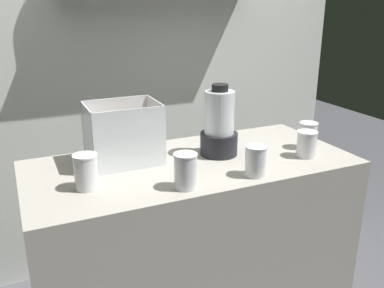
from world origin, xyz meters
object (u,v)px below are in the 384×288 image
object	(u,v)px
juice_cup_mango_far_left	(86,173)
juice_cup_mango_left	(186,173)
blender_pitcher	(219,126)
juice_cup_beet_right	(306,145)
juice_cup_pomegranate_far_right	(308,137)
carrot_display_bin	(123,144)
juice_cup_mango_middle	(255,163)

from	to	relation	value
juice_cup_mango_far_left	juice_cup_mango_left	bearing A→B (deg)	-23.41
blender_pitcher	juice_cup_beet_right	bearing A→B (deg)	-28.71
blender_pitcher	juice_cup_mango_far_left	bearing A→B (deg)	-168.46
blender_pitcher	juice_cup_beet_right	distance (m)	0.39
juice_cup_mango_left	juice_cup_beet_right	size ratio (longest dim) A/B	1.15
juice_cup_mango_far_left	juice_cup_mango_left	xyz separation A→B (m)	(0.33, -0.14, -0.00)
juice_cup_pomegranate_far_right	carrot_display_bin	bearing A→B (deg)	168.12
juice_cup_mango_far_left	juice_cup_beet_right	world-z (taller)	juice_cup_mango_far_left
juice_cup_beet_right	juice_cup_pomegranate_far_right	world-z (taller)	juice_cup_pomegranate_far_right
carrot_display_bin	juice_cup_mango_far_left	world-z (taller)	carrot_display_bin
juice_cup_mango_far_left	blender_pitcher	bearing A→B (deg)	11.54
carrot_display_bin	juice_cup_beet_right	xyz separation A→B (m)	(0.75, -0.27, -0.03)
juice_cup_mango_left	juice_cup_beet_right	world-z (taller)	juice_cup_mango_left
juice_cup_mango_left	juice_cup_mango_middle	bearing A→B (deg)	-1.42
blender_pitcher	juice_cup_beet_right	xyz separation A→B (m)	(0.34, -0.19, -0.08)
carrot_display_bin	juice_cup_mango_left	world-z (taller)	carrot_display_bin
juice_cup_mango_middle	juice_cup_pomegranate_far_right	xyz separation A→B (m)	(0.40, 0.18, 0.00)
carrot_display_bin	blender_pitcher	xyz separation A→B (m)	(0.41, -0.08, 0.05)
blender_pitcher	juice_cup_mango_middle	world-z (taller)	blender_pitcher
blender_pitcher	juice_cup_mango_far_left	world-z (taller)	blender_pitcher
carrot_display_bin	juice_cup_pomegranate_far_right	bearing A→B (deg)	-11.88
carrot_display_bin	juice_cup_pomegranate_far_right	world-z (taller)	carrot_display_bin
juice_cup_mango_left	juice_cup_mango_far_left	bearing A→B (deg)	156.59
juice_cup_beet_right	juice_cup_mango_middle	bearing A→B (deg)	-164.26
carrot_display_bin	juice_cup_mango_far_left	bearing A→B (deg)	-133.85
carrot_display_bin	juice_cup_mango_left	xyz separation A→B (m)	(0.14, -0.35, -0.02)
blender_pitcher	juice_cup_pomegranate_far_right	distance (m)	0.44
juice_cup_mango_middle	juice_cup_pomegranate_far_right	bearing A→B (deg)	24.23
juice_cup_mango_far_left	juice_cup_mango_middle	distance (m)	0.65
blender_pitcher	juice_cup_mango_middle	size ratio (longest dim) A/B	2.58
juice_cup_mango_middle	juice_cup_mango_left	bearing A→B (deg)	178.58
juice_cup_mango_far_left	juice_cup_beet_right	xyz separation A→B (m)	(0.95, -0.06, -0.01)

